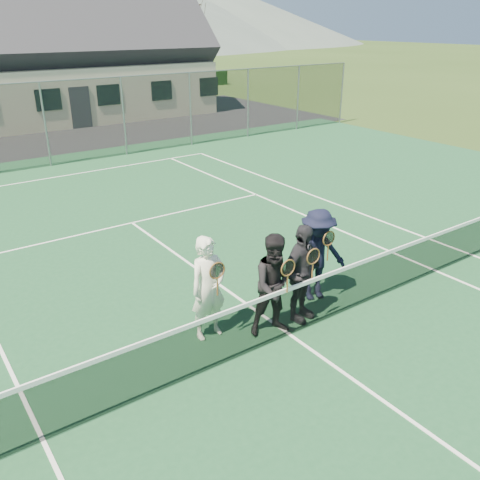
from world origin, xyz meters
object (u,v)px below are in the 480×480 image
Objects in this scene: player_a at (209,288)px; player_d at (317,255)px; tennis_net at (291,309)px; player_b at (276,285)px; clubhouse at (57,40)px; player_c at (301,273)px.

player_d is at bearing -2.27° from player_a.
player_a is at bearing 143.88° from tennis_net.
tennis_net is at bearing -36.12° from player_a.
player_a is 1.12m from player_b.
tennis_net is 24.57m from clubhouse.
clubhouse reaches higher than player_c.
player_d is (1.23, 0.71, 0.38)m from tennis_net.
player_b is at bearing -172.48° from player_c.
player_c reaches higher than tennis_net.
player_c is (-3.52, -23.68, -3.07)m from clubhouse.
clubhouse is at bearing 83.21° from player_d.
player_d is at bearing 27.93° from player_c.
clubhouse is 8.67× the size of player_d.
tennis_net is 0.75× the size of clubhouse.
player_b is 1.44m from player_d.
tennis_net is at bearing -146.57° from player_c.
player_b is (-4.14, -23.76, -3.07)m from clubhouse.
player_a is at bearing -102.41° from clubhouse.
player_d is (1.36, 0.48, -0.00)m from player_b.
clubhouse is at bearing 80.54° from tennis_net.
player_a and player_d have the same top height.
player_a is (-1.10, 0.81, 0.38)m from tennis_net.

